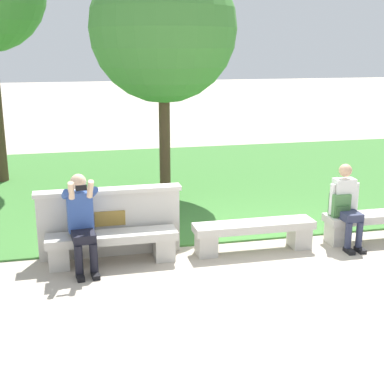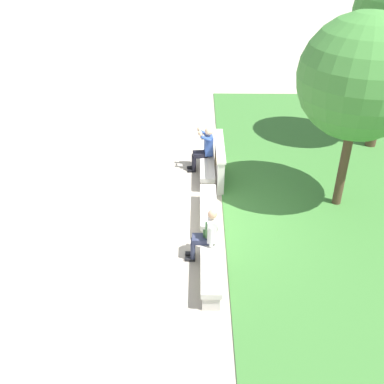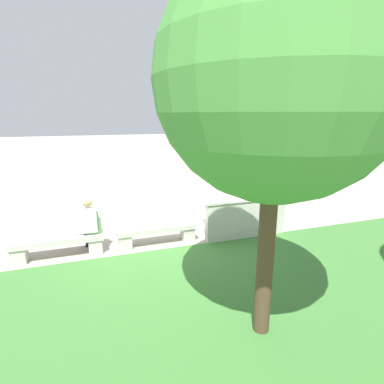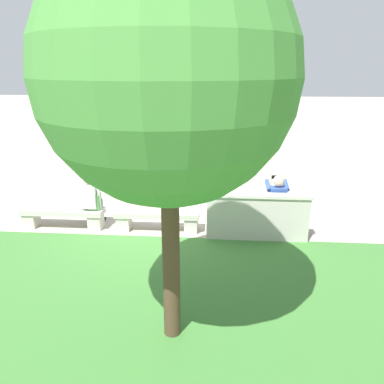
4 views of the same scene
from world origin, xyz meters
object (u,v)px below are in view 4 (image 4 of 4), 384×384
(person_photographer, at_px, (276,201))
(bench_mid, at_px, (63,215))
(tree_behind_wall, at_px, (167,78))
(bench_near, at_px, (157,218))
(person_distant, at_px, (91,199))
(bench_main, at_px, (255,221))
(backpack, at_px, (94,202))

(person_photographer, bearing_deg, bench_mid, 0.95)
(person_photographer, xyz_separation_m, tree_behind_wall, (1.78, 3.40, 2.57))
(bench_near, relative_size, person_distant, 1.46)
(person_photographer, height_order, person_distant, person_photographer)
(bench_mid, bearing_deg, bench_near, 180.00)
(bench_main, bearing_deg, bench_mid, 0.00)
(bench_near, bearing_deg, tree_behind_wall, 102.71)
(bench_near, bearing_deg, backpack, -0.56)
(person_distant, bearing_deg, tree_behind_wall, 123.07)
(person_distant, xyz_separation_m, backpack, (-0.08, 0.05, -0.05))
(backpack, xyz_separation_m, tree_behind_wall, (-2.13, 3.34, 2.68))
(bench_mid, distance_m, tree_behind_wall, 5.32)
(bench_mid, xyz_separation_m, tree_behind_wall, (-2.87, 3.33, 3.01))
(bench_near, xyz_separation_m, bench_mid, (2.12, 0.00, 0.00))
(bench_main, distance_m, bench_near, 2.12)
(bench_near, height_order, backpack, backpack)
(bench_near, height_order, bench_mid, same)
(person_photographer, bearing_deg, bench_main, 10.70)
(tree_behind_wall, bearing_deg, bench_main, -112.36)
(backpack, relative_size, tree_behind_wall, 0.09)
(bench_near, bearing_deg, person_distant, -2.61)
(bench_mid, distance_m, person_distant, 0.76)
(person_distant, distance_m, tree_behind_wall, 4.83)
(bench_main, xyz_separation_m, person_distant, (3.58, -0.07, 0.37))
(tree_behind_wall, bearing_deg, bench_mid, -49.22)
(bench_near, height_order, person_photographer, person_photographer)
(bench_mid, relative_size, backpack, 4.30)
(bench_mid, height_order, person_photographer, person_photographer)
(bench_mid, bearing_deg, tree_behind_wall, 130.78)
(person_photographer, relative_size, tree_behind_wall, 0.28)
(bench_mid, bearing_deg, bench_main, 180.00)
(person_distant, bearing_deg, person_photographer, -179.84)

